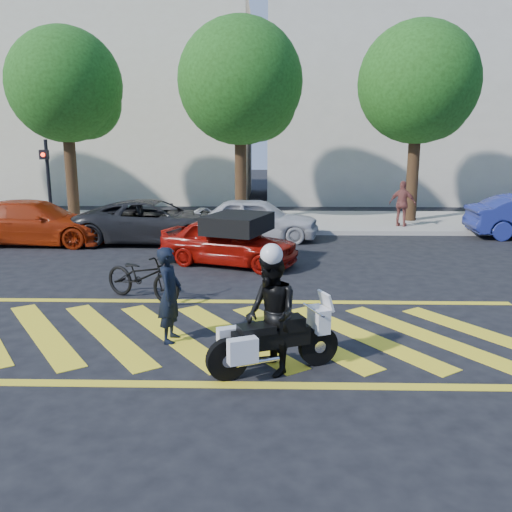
{
  "coord_description": "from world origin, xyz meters",
  "views": [
    {
      "loc": [
        1.08,
        -8.74,
        3.35
      ],
      "look_at": [
        0.83,
        1.52,
        1.05
      ],
      "focal_mm": 38.0,
      "sensor_mm": 36.0,
      "label": 1
    }
  ],
  "objects_px": {
    "parked_mid_left": "(155,221)",
    "bicycle": "(143,276)",
    "police_motorcycle": "(272,341)",
    "officer_moto": "(271,314)",
    "red_convertible": "(229,242)",
    "parked_left": "(36,222)",
    "parked_mid_right": "(257,219)",
    "officer_bike": "(170,295)"
  },
  "relations": [
    {
      "from": "parked_mid_left",
      "to": "bicycle",
      "type": "bearing_deg",
      "value": -168.58
    },
    {
      "from": "police_motorcycle",
      "to": "officer_moto",
      "type": "bearing_deg",
      "value": 119.62
    },
    {
      "from": "red_convertible",
      "to": "bicycle",
      "type": "bearing_deg",
      "value": 174.37
    },
    {
      "from": "bicycle",
      "to": "parked_mid_left",
      "type": "height_order",
      "value": "parked_mid_left"
    },
    {
      "from": "police_motorcycle",
      "to": "parked_left",
      "type": "distance_m",
      "value": 11.82
    },
    {
      "from": "parked_left",
      "to": "parked_mid_right",
      "type": "bearing_deg",
      "value": -81.66
    },
    {
      "from": "bicycle",
      "to": "officer_moto",
      "type": "height_order",
      "value": "officer_moto"
    },
    {
      "from": "officer_bike",
      "to": "police_motorcycle",
      "type": "relative_size",
      "value": 0.83
    },
    {
      "from": "officer_moto",
      "to": "parked_mid_right",
      "type": "relative_size",
      "value": 0.44
    },
    {
      "from": "bicycle",
      "to": "parked_left",
      "type": "distance_m",
      "value": 7.45
    },
    {
      "from": "officer_moto",
      "to": "parked_left",
      "type": "distance_m",
      "value": 11.8
    },
    {
      "from": "police_motorcycle",
      "to": "parked_left",
      "type": "height_order",
      "value": "parked_left"
    },
    {
      "from": "bicycle",
      "to": "parked_left",
      "type": "height_order",
      "value": "parked_left"
    },
    {
      "from": "officer_bike",
      "to": "bicycle",
      "type": "bearing_deg",
      "value": 28.29
    },
    {
      "from": "officer_moto",
      "to": "parked_mid_right",
      "type": "xyz_separation_m",
      "value": [
        -0.44,
        10.14,
        -0.19
      ]
    },
    {
      "from": "officer_moto",
      "to": "red_convertible",
      "type": "height_order",
      "value": "officer_moto"
    },
    {
      "from": "police_motorcycle",
      "to": "parked_mid_right",
      "type": "bearing_deg",
      "value": 70.06
    },
    {
      "from": "police_motorcycle",
      "to": "parked_mid_right",
      "type": "distance_m",
      "value": 10.17
    },
    {
      "from": "red_convertible",
      "to": "officer_moto",
      "type": "bearing_deg",
      "value": -149.93
    },
    {
      "from": "police_motorcycle",
      "to": "parked_left",
      "type": "bearing_deg",
      "value": 105.86
    },
    {
      "from": "officer_bike",
      "to": "bicycle",
      "type": "relative_size",
      "value": 0.83
    },
    {
      "from": "officer_moto",
      "to": "police_motorcycle",
      "type": "bearing_deg",
      "value": 29.62
    },
    {
      "from": "bicycle",
      "to": "parked_mid_right",
      "type": "distance_m",
      "value": 7.05
    },
    {
      "from": "red_convertible",
      "to": "parked_mid_right",
      "type": "xyz_separation_m",
      "value": [
        0.64,
        3.55,
        0.07
      ]
    },
    {
      "from": "parked_mid_left",
      "to": "parked_mid_right",
      "type": "bearing_deg",
      "value": -77.3
    },
    {
      "from": "bicycle",
      "to": "parked_mid_right",
      "type": "relative_size",
      "value": 0.48
    },
    {
      "from": "bicycle",
      "to": "parked_left",
      "type": "relative_size",
      "value": 0.41
    },
    {
      "from": "parked_left",
      "to": "bicycle",
      "type": "bearing_deg",
      "value": -140.15
    },
    {
      "from": "police_motorcycle",
      "to": "parked_mid_right",
      "type": "xyz_separation_m",
      "value": [
        -0.45,
        10.16,
        0.2
      ]
    },
    {
      "from": "officer_bike",
      "to": "red_convertible",
      "type": "bearing_deg",
      "value": -1.22
    },
    {
      "from": "parked_left",
      "to": "parked_mid_left",
      "type": "xyz_separation_m",
      "value": [
        3.67,
        0.28,
        -0.0
      ]
    },
    {
      "from": "bicycle",
      "to": "officer_moto",
      "type": "bearing_deg",
      "value": -113.04
    },
    {
      "from": "officer_bike",
      "to": "officer_moto",
      "type": "distance_m",
      "value": 2.03
    },
    {
      "from": "parked_mid_left",
      "to": "parked_mid_right",
      "type": "height_order",
      "value": "parked_mid_right"
    },
    {
      "from": "police_motorcycle",
      "to": "parked_mid_left",
      "type": "height_order",
      "value": "parked_mid_left"
    },
    {
      "from": "officer_bike",
      "to": "red_convertible",
      "type": "distance_m",
      "value": 5.45
    },
    {
      "from": "red_convertible",
      "to": "parked_mid_right",
      "type": "distance_m",
      "value": 3.61
    },
    {
      "from": "officer_bike",
      "to": "parked_mid_left",
      "type": "relative_size",
      "value": 0.32
    },
    {
      "from": "parked_mid_right",
      "to": "bicycle",
      "type": "bearing_deg",
      "value": 167.48
    },
    {
      "from": "bicycle",
      "to": "parked_mid_right",
      "type": "bearing_deg",
      "value": 11.35
    },
    {
      "from": "officer_moto",
      "to": "parked_mid_left",
      "type": "bearing_deg",
      "value": 178.43
    },
    {
      "from": "police_motorcycle",
      "to": "parked_left",
      "type": "relative_size",
      "value": 0.41
    }
  ]
}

